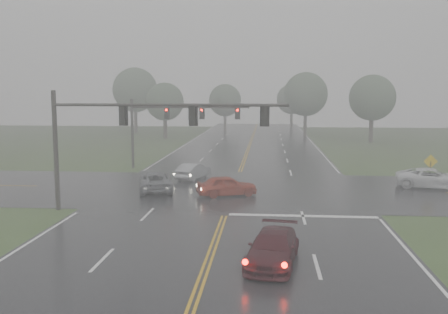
# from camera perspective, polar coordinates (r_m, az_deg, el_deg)

# --- Properties ---
(main_road) EXTENTS (18.00, 160.00, 0.02)m
(main_road) POSITION_cam_1_polar(r_m,az_deg,el_deg) (34.66, 0.90, -4.38)
(main_road) COLOR black
(main_road) RESTS_ON ground
(cross_street) EXTENTS (120.00, 14.00, 0.02)m
(cross_street) POSITION_cam_1_polar(r_m,az_deg,el_deg) (36.62, 1.13, -3.75)
(cross_street) COLOR black
(cross_street) RESTS_ON ground
(stop_bar) EXTENTS (8.50, 0.50, 0.01)m
(stop_bar) POSITION_cam_1_polar(r_m,az_deg,el_deg) (29.19, 9.00, -6.72)
(stop_bar) COLOR silver
(stop_bar) RESTS_ON ground
(sedan_maroon) EXTENTS (2.56, 4.89, 1.35)m
(sedan_maroon) POSITION_cam_1_polar(r_m,az_deg,el_deg) (21.21, 5.58, -12.10)
(sedan_maroon) COLOR #34090F
(sedan_maroon) RESTS_ON ground
(sedan_red) EXTENTS (4.45, 2.95, 1.41)m
(sedan_red) POSITION_cam_1_polar(r_m,az_deg,el_deg) (34.41, 0.32, -4.47)
(sedan_red) COLOR maroon
(sedan_red) RESTS_ON ground
(sedan_silver) EXTENTS (2.60, 4.24, 1.32)m
(sedan_silver) POSITION_cam_1_polar(r_m,az_deg,el_deg) (41.04, -3.53, -2.55)
(sedan_silver) COLOR gray
(sedan_silver) RESTS_ON ground
(car_grey) EXTENTS (3.48, 5.39, 1.38)m
(car_grey) POSITION_cam_1_polar(r_m,az_deg,el_deg) (36.46, -7.83, -3.86)
(car_grey) COLOR slate
(car_grey) RESTS_ON ground
(pickup_white) EXTENTS (5.62, 3.49, 1.45)m
(pickup_white) POSITION_cam_1_polar(r_m,az_deg,el_deg) (40.30, 22.66, -3.29)
(pickup_white) COLOR silver
(pickup_white) RESTS_ON ground
(signal_gantry_near) EXTENTS (13.97, 0.31, 7.20)m
(signal_gantry_near) POSITION_cam_1_polar(r_m,az_deg,el_deg) (29.87, -11.09, 3.44)
(signal_gantry_near) COLOR black
(signal_gantry_near) RESTS_ON ground
(signal_gantry_far) EXTENTS (11.07, 0.33, 6.48)m
(signal_gantry_far) POSITION_cam_1_polar(r_m,az_deg,el_deg) (46.61, -6.44, 4.23)
(signal_gantry_far) COLOR black
(signal_gantry_far) RESTS_ON ground
(sign_diamond_east) EXTENTS (1.04, 0.10, 2.49)m
(sign_diamond_east) POSITION_cam_1_polar(r_m,az_deg,el_deg) (40.26, 22.52, -0.87)
(sign_diamond_east) COLOR black
(sign_diamond_east) RESTS_ON ground
(tree_nw_a) EXTENTS (5.87, 5.87, 8.62)m
(tree_nw_a) POSITION_cam_1_polar(r_m,az_deg,el_deg) (77.75, -6.78, 6.29)
(tree_nw_a) COLOR #2D231D
(tree_nw_a) RESTS_ON ground
(tree_ne_a) EXTENTS (7.04, 7.04, 10.34)m
(tree_ne_a) POSITION_cam_1_polar(r_m,az_deg,el_deg) (81.53, 9.32, 7.10)
(tree_ne_a) COLOR #2D231D
(tree_ne_a) RESTS_ON ground
(tree_n_mid) EXTENTS (5.88, 5.88, 8.63)m
(tree_n_mid) POSITION_cam_1_polar(r_m,az_deg,el_deg) (91.16, 0.11, 6.50)
(tree_n_mid) COLOR #2D231D
(tree_n_mid) RESTS_ON ground
(tree_e_near) EXTENTS (6.55, 6.55, 9.62)m
(tree_e_near) POSITION_cam_1_polar(r_m,az_deg,el_deg) (74.33, 16.58, 6.50)
(tree_e_near) COLOR #2D231D
(tree_e_near) RESTS_ON ground
(tree_nw_b) EXTENTS (7.78, 7.78, 11.43)m
(tree_nw_b) POSITION_cam_1_polar(r_m,az_deg,el_deg) (89.06, -10.13, 7.55)
(tree_nw_b) COLOR #2D231D
(tree_nw_b) RESTS_ON ground
(tree_n_far) EXTENTS (5.98, 5.98, 8.79)m
(tree_n_far) POSITION_cam_1_polar(r_m,az_deg,el_deg) (100.44, 7.75, 6.57)
(tree_n_far) COLOR #2D231D
(tree_n_far) RESTS_ON ground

